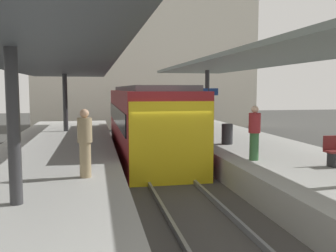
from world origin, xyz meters
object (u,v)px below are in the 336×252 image
litter_bin (227,134)px  passenger_near_bench (85,142)px  platform_sign (208,101)px  commuter_train (146,121)px  passenger_mid_platform (254,132)px

litter_bin → passenger_near_bench: (-5.38, -4.67, 0.48)m
platform_sign → litter_bin: platform_sign is taller
platform_sign → passenger_near_bench: (-5.33, -7.06, -0.74)m
platform_sign → litter_bin: 2.69m
passenger_near_bench → commuter_train: bearing=71.5°
commuter_train → litter_bin: commuter_train is taller
platform_sign → passenger_mid_platform: 5.80m
platform_sign → passenger_near_bench: 8.88m
litter_bin → passenger_near_bench: size_ratio=0.47×
commuter_train → passenger_near_bench: bearing=-108.5°
commuter_train → passenger_near_bench: size_ratio=6.95×
passenger_near_bench → passenger_mid_platform: (5.03, 1.31, -0.01)m
platform_sign → passenger_near_bench: size_ratio=1.31×
platform_sign → litter_bin: size_ratio=2.76×
litter_bin → passenger_mid_platform: 3.41m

